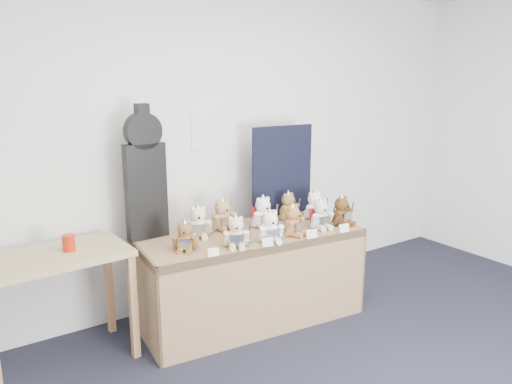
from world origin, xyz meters
TOP-DOWN VIEW (x-y plane):
  - room_shell at (0.03, 2.49)m, footprint 6.00×6.00m
  - display_table at (0.13, 1.86)m, footprint 1.82×0.90m
  - side_table at (-1.30, 2.10)m, footprint 0.99×0.58m
  - guitar_case at (-0.57, 2.27)m, footprint 0.31×0.10m
  - navy_board at (0.65, 2.21)m, footprint 0.59×0.07m
  - red_cup at (-1.19, 2.11)m, footprint 0.08×0.08m
  - teddy_front_far_left at (-0.47, 1.85)m, footprint 0.19×0.19m
  - teddy_front_left at (-0.13, 1.72)m, footprint 0.21×0.21m
  - teddy_front_centre at (0.14, 1.67)m, footprint 0.22×0.20m
  - teddy_front_right at (0.38, 1.70)m, footprint 0.23×0.21m
  - teddy_front_far_right at (0.67, 1.71)m, footprint 0.22×0.20m
  - teddy_front_end at (0.87, 1.68)m, footprint 0.23×0.20m
  - teddy_back_left at (-0.25, 2.06)m, footprint 0.23×0.22m
  - teddy_back_centre_left at (-0.00, 2.12)m, footprint 0.24×0.20m
  - teddy_back_centre_right at (0.30, 2.00)m, footprint 0.24×0.20m
  - teddy_back_right at (0.61, 2.06)m, footprint 0.22×0.19m
  - teddy_back_end at (0.81, 1.95)m, footprint 0.22×0.20m
  - entry_card_a at (-0.36, 1.63)m, footprint 0.08×0.03m
  - entry_card_b at (0.06, 1.59)m, footprint 0.09×0.03m
  - entry_card_c at (0.45, 1.55)m, footprint 0.10×0.03m
  - entry_card_d at (0.75, 1.52)m, footprint 0.09×0.03m

SIDE VIEW (x-z plane):
  - display_table at x=0.13m, z-range 0.21..0.94m
  - side_table at x=-1.30m, z-range 0.27..1.07m
  - entry_card_a at x=-0.36m, z-range 0.73..0.79m
  - entry_card_b at x=0.06m, z-range 0.73..0.80m
  - entry_card_d at x=0.75m, z-range 0.73..0.80m
  - entry_card_c at x=0.45m, z-range 0.73..0.80m
  - teddy_front_far_left at x=-0.47m, z-range 0.71..0.95m
  - teddy_front_left at x=-0.13m, z-range 0.70..0.96m
  - teddy_back_right at x=0.61m, z-range 0.70..0.97m
  - teddy_front_centre at x=0.14m, z-range 0.70..0.97m
  - teddy_front_far_right at x=0.67m, z-range 0.70..0.97m
  - teddy_back_end at x=0.81m, z-range 0.70..0.98m
  - teddy_front_right at x=0.38m, z-range 0.70..0.98m
  - teddy_front_end at x=0.87m, z-range 0.70..0.98m
  - teddy_back_left at x=-0.25m, z-range 0.70..0.98m
  - teddy_back_centre_right at x=0.30m, z-range 0.70..0.99m
  - teddy_back_centre_left at x=0.00m, z-range 0.70..0.99m
  - red_cup at x=-1.19m, z-range 0.80..0.91m
  - navy_board at x=0.65m, z-range 0.73..1.52m
  - guitar_case at x=-0.57m, z-range 0.72..1.73m
  - room_shell at x=0.03m, z-range -1.52..4.48m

